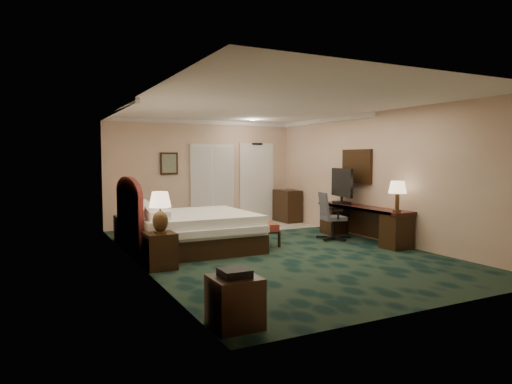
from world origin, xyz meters
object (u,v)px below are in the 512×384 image
nightstand_near (160,250)px  minibar (287,206)px  tv (342,186)px  nightstand_far (126,229)px  lamp_near (160,212)px  side_table (235,302)px  desk (362,223)px  lamp_far (126,202)px  desk_chair (334,216)px  bed_bench (257,232)px  bed (193,231)px

nightstand_near → minibar: 5.76m
nightstand_near → tv: 4.67m
nightstand_far → lamp_near: 2.72m
side_table → lamp_near: bearing=90.4°
nightstand_near → desk: desk is taller
tv → minibar: size_ratio=1.17×
lamp_far → desk: bearing=-24.7°
lamp_far → minibar: (4.50, 1.06, -0.40)m
nightstand_far → lamp_near: lamp_near is taller
side_table → tv: (4.41, 4.01, 0.85)m
side_table → desk_chair: bearing=42.9°
bed_bench → desk: desk is taller
bed → lamp_near: (-0.94, -1.22, 0.54)m
desk → tv: (-0.03, 0.68, 0.75)m
nightstand_far → side_table: size_ratio=1.03×
nightstand_far → lamp_near: bearing=-89.6°
nightstand_far → minibar: bearing=12.7°
bed_bench → desk: bearing=-9.1°
tv → desk_chair: (-0.48, -0.35, -0.60)m
side_table → nightstand_far: bearing=90.4°
desk_chair → lamp_far: bearing=170.0°
lamp_near → desk_chair: 4.07m
lamp_far → bed_bench: size_ratio=0.43×
desk_chair → minibar: desk_chair is taller
bed → nightstand_near: size_ratio=3.86×
tv → nightstand_near: bearing=-151.7°
lamp_near → desk: 4.52m
lamp_near → bed: bearing=52.4°
lamp_near → bed_bench: lamp_near is taller
nightstand_near → desk_chair: desk_chair is taller
nightstand_near → desk: 4.50m
nightstand_near → desk: size_ratio=0.23×
lamp_near → bed_bench: 2.73m
desk → bed: bearing=169.1°
nightstand_far → bed_bench: (2.35, -1.39, -0.04)m
bed → tv: tv is taller
lamp_far → minibar: bearing=13.2°
desk → desk_chair: desk_chair is taller
desk_chair → bed_bench: bearing=-179.9°
nightstand_far → desk_chair: size_ratio=0.53×
side_table → desk_chair: desk_chair is taller
side_table → desk_chair: 5.38m
lamp_near → desk: (4.46, 0.54, -0.53)m
nightstand_far → side_table: nightstand_far is taller
nightstand_far → minibar: (4.49, 1.01, 0.17)m
nightstand_far → lamp_far: lamp_far is taller
side_table → tv: tv is taller
lamp_near → tv: tv is taller
nightstand_near → minibar: bearing=39.0°
lamp_far → side_table: size_ratio=1.12×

